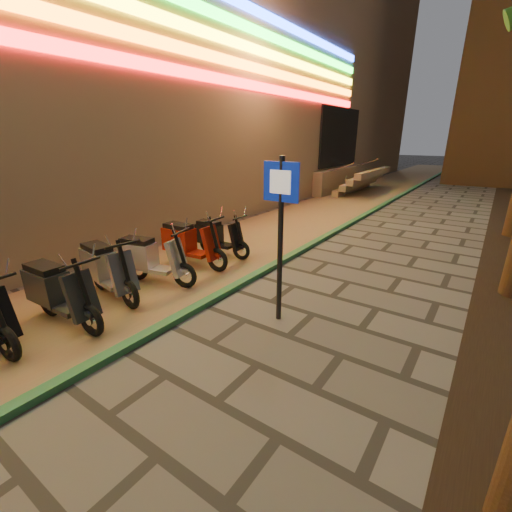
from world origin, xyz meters
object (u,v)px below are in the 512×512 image
Objects in this scene: scooter_8 at (149,258)px; scooter_9 at (188,243)px; scooter_10 at (217,236)px; scooter_7 at (106,269)px; scooter_6 at (57,292)px; pedestrian_sign at (281,219)px.

scooter_9 reaches higher than scooter_8.
scooter_7 is at bearing -95.79° from scooter_10.
scooter_7 is at bearing -96.18° from scooter_9.
scooter_7 is 1.12× the size of scooter_10.
scooter_7 is at bearing 101.84° from scooter_6.
scooter_6 is 3.06m from scooter_9.
scooter_10 is at bearing 83.03° from scooter_9.
pedestrian_sign is 1.50× the size of scooter_6.
scooter_10 is at bearing 76.60° from scooter_8.
scooter_6 is 0.99× the size of scooter_7.
scooter_7 is (-0.27, 1.02, 0.00)m from scooter_6.
scooter_6 reaches higher than scooter_8.
scooter_10 is (-2.99, 1.90, -1.21)m from pedestrian_sign.
scooter_7 is at bearing -162.27° from pedestrian_sign.
scooter_7 is 0.87m from scooter_8.
pedestrian_sign is 3.39m from scooter_9.
scooter_10 is at bearing 88.88° from scooter_6.
scooter_9 is at bearing 80.00° from scooter_8.
pedestrian_sign is at bearing -21.26° from scooter_9.
scooter_8 is (-0.09, 1.88, -0.01)m from scooter_6.
scooter_6 is at bearing -67.86° from scooter_7.
scooter_6 is 0.98× the size of scooter_9.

